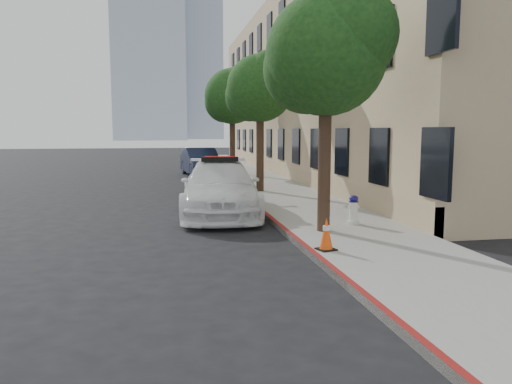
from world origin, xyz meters
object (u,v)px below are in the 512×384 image
object	(u,v)px
parked_car_mid	(215,177)
parked_car_far	(201,162)
traffic_cone	(326,234)
police_car	(220,188)
fire_hydrant	(353,210)

from	to	relation	value
parked_car_mid	parked_car_far	distance (m)	8.02
parked_car_far	traffic_cone	xyz separation A→B (m)	(1.15, -18.55, -0.30)
police_car	fire_hydrant	world-z (taller)	police_car
parked_car_mid	fire_hydrant	world-z (taller)	parked_car_mid
parked_car_far	parked_car_mid	bearing A→B (deg)	-96.83
fire_hydrant	parked_car_far	bearing A→B (deg)	88.05
police_car	traffic_cone	size ratio (longest dim) A/B	8.76
police_car	fire_hydrant	distance (m)	4.24
parked_car_mid	traffic_cone	bearing A→B (deg)	-85.82
fire_hydrant	parked_car_mid	bearing A→B (deg)	97.23
police_car	traffic_cone	xyz separation A→B (m)	(1.52, -5.44, -0.34)
police_car	parked_car_far	distance (m)	13.11
police_car	parked_car_far	xyz separation A→B (m)	(0.37, 13.11, -0.03)
parked_car_far	police_car	bearing A→B (deg)	-98.47
police_car	traffic_cone	distance (m)	5.66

